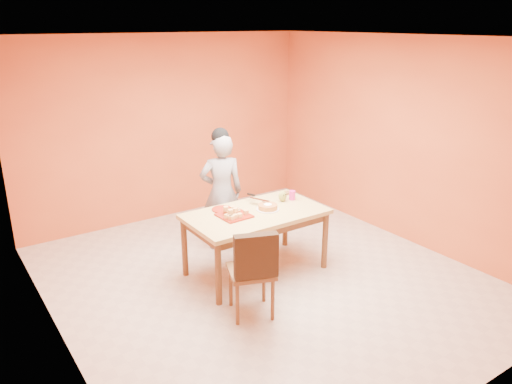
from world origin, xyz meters
TOP-DOWN VIEW (x-y plane):
  - floor at (0.00, 0.00)m, footprint 5.00×5.00m
  - ceiling at (0.00, 0.00)m, footprint 5.00×5.00m
  - wall_back at (0.00, 2.50)m, footprint 4.50×0.00m
  - wall_left at (-2.25, 0.00)m, footprint 0.00×5.00m
  - wall_right at (2.25, 0.00)m, footprint 0.00×5.00m
  - dining_table at (0.02, 0.21)m, footprint 1.60×0.90m
  - dining_chair at (-0.52, -0.53)m, footprint 0.59×0.65m
  - pastry_pile at (-0.25, 0.24)m, footprint 0.30×0.30m
  - person at (0.05, 1.03)m, footprint 0.65×0.53m
  - pastry_platter at (-0.25, 0.24)m, footprint 0.35×0.35m
  - red_dinner_plate at (-0.26, 0.49)m, footprint 0.32×0.32m
  - white_cake_plate at (0.18, 0.19)m, footprint 0.27×0.27m
  - sponge_cake at (0.18, 0.19)m, footprint 0.27×0.27m
  - cake_server at (0.19, 0.37)m, footprint 0.15×0.26m
  - egg_ornament at (0.50, 0.33)m, footprint 0.13×0.11m
  - magenta_glass at (0.63, 0.31)m, footprint 0.09×0.09m
  - checker_tin at (0.70, 0.51)m, footprint 0.12×0.12m

SIDE VIEW (x-z plane):
  - floor at x=0.00m, z-range 0.00..0.00m
  - dining_chair at x=-0.52m, z-range 0.02..0.99m
  - dining_table at x=0.02m, z-range 0.29..1.05m
  - person at x=0.05m, z-range 0.00..1.53m
  - white_cake_plate at x=0.18m, z-range 0.76..0.77m
  - red_dinner_plate at x=-0.26m, z-range 0.76..0.77m
  - pastry_platter at x=-0.25m, z-range 0.76..0.78m
  - checker_tin at x=0.70m, z-range 0.76..0.79m
  - sponge_cake at x=0.18m, z-range 0.77..0.82m
  - magenta_glass at x=0.63m, z-range 0.76..0.87m
  - egg_ornament at x=0.50m, z-range 0.76..0.89m
  - pastry_pile at x=-0.25m, z-range 0.78..0.88m
  - cake_server at x=0.19m, z-range 0.83..0.83m
  - wall_back at x=0.00m, z-range -0.90..3.60m
  - wall_left at x=-2.25m, z-range -1.15..3.85m
  - wall_right at x=2.25m, z-range -1.15..3.85m
  - ceiling at x=0.00m, z-range 2.70..2.70m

